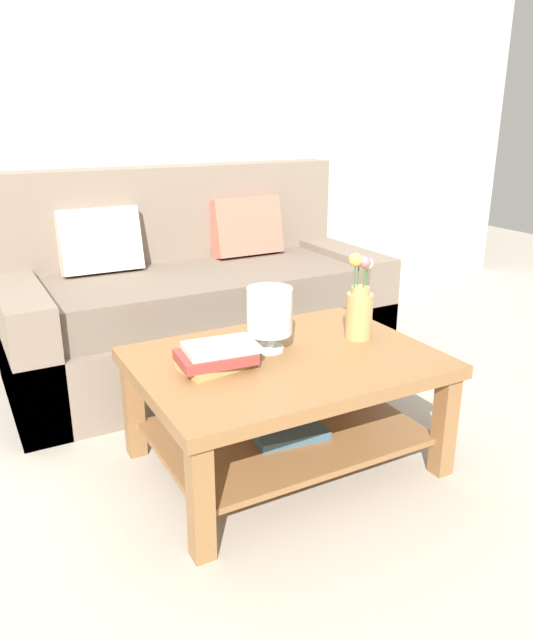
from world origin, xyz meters
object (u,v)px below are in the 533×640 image
(couch, at_px, (194,303))
(flower_pitcher, at_px, (359,306))
(book_stack_main, at_px, (217,356))
(glass_hurricane_vase, at_px, (270,313))
(coffee_table, at_px, (285,387))

(couch, distance_m, flower_pitcher, 1.11)
(book_stack_main, relative_size, glass_hurricane_vase, 1.19)
(coffee_table, distance_m, book_stack_main, 0.32)
(couch, xyz_separation_m, flower_pitcher, (0.30, -1.05, 0.23))
(flower_pitcher, bearing_deg, glass_hurricane_vase, 172.43)
(glass_hurricane_vase, bearing_deg, couch, 85.30)
(couch, height_order, glass_hurricane_vase, couch)
(coffee_table, relative_size, book_stack_main, 3.72)
(book_stack_main, bearing_deg, couch, 72.73)
(book_stack_main, distance_m, glass_hurricane_vase, 0.27)
(coffee_table, height_order, book_stack_main, book_stack_main)
(glass_hurricane_vase, relative_size, flower_pitcher, 0.70)
(book_stack_main, bearing_deg, coffee_table, -5.97)
(couch, bearing_deg, flower_pitcher, -73.90)
(book_stack_main, height_order, glass_hurricane_vase, glass_hurricane_vase)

